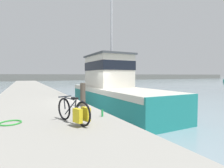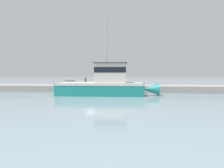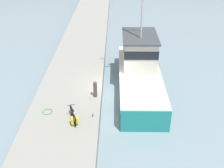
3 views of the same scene
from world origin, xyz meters
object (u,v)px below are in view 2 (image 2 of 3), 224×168
(bicycle_touring, at_px, (69,83))
(water_bottle_by_bike, at_px, (70,85))
(mooring_post, at_px, (86,82))
(fishing_boat_main, at_px, (106,83))

(bicycle_touring, distance_m, water_bottle_by_bike, 1.19)
(bicycle_touring, distance_m, mooring_post, 2.94)
(mooring_post, height_order, water_bottle_by_bike, mooring_post)
(fishing_boat_main, xyz_separation_m, bicycle_touring, (-4.18, -5.85, -0.16))
(fishing_boat_main, height_order, mooring_post, fishing_boat_main)
(fishing_boat_main, bearing_deg, mooring_post, -134.98)
(fishing_boat_main, distance_m, water_bottle_by_bike, 6.22)
(mooring_post, distance_m, water_bottle_by_bike, 2.29)
(mooring_post, bearing_deg, bicycle_touring, -111.65)
(fishing_boat_main, relative_size, water_bottle_by_bike, 49.64)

